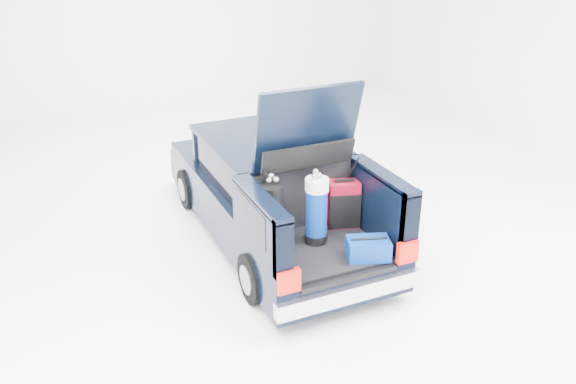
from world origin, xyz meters
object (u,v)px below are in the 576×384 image
blue_golf_bag (316,210)px  blue_duffel (368,248)px  red_suitcase (344,204)px  black_golf_bag (273,214)px  car (270,191)px

blue_golf_bag → blue_duffel: blue_golf_bag is taller
red_suitcase → blue_golf_bag: bearing=-138.1°
black_golf_bag → blue_golf_bag: bearing=8.5°
car → black_golf_bag: 1.42m
red_suitcase → blue_golf_bag: 0.57m
red_suitcase → black_golf_bag: 1.01m
black_golf_bag → blue_golf_bag: (0.50, -0.13, 0.02)m
black_golf_bag → blue_duffel: bearing=-15.7°
blue_golf_bag → black_golf_bag: bearing=159.0°
car → blue_duffel: car is taller
car → blue_duffel: bearing=-79.4°
black_golf_bag → blue_duffel: 1.17m
car → blue_golf_bag: (-0.00, -1.42, 0.35)m
car → blue_golf_bag: car is taller
black_golf_bag → blue_duffel: size_ratio=1.61×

